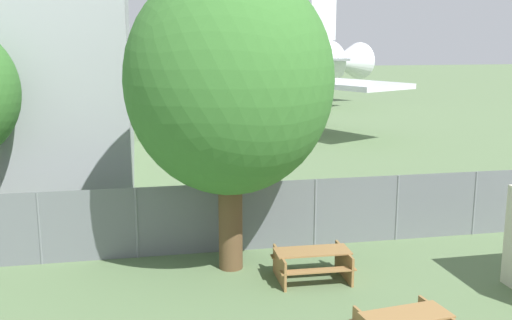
% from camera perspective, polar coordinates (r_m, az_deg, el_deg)
% --- Properties ---
extents(perimeter_fence, '(56.07, 0.07, 1.99)m').
position_cam_1_polar(perimeter_fence, '(17.53, 5.65, -5.00)').
color(perimeter_fence, slate).
rests_on(perimeter_fence, ground).
extents(airplane, '(33.53, 27.34, 11.49)m').
position_cam_1_polar(airplane, '(43.59, -4.73, 8.66)').
color(airplane, silver).
rests_on(airplane, ground).
extents(picnic_bench_open_grass, '(1.91, 1.45, 0.76)m').
position_cam_1_polar(picnic_bench_open_grass, '(15.31, 5.37, -9.54)').
color(picnic_bench_open_grass, olive).
rests_on(picnic_bench_open_grass, ground).
extents(tree_left_of_cabin, '(5.22, 5.22, 7.81)m').
position_cam_1_polar(tree_left_of_cabin, '(15.02, -2.56, 7.49)').
color(tree_left_of_cabin, brown).
rests_on(tree_left_of_cabin, ground).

